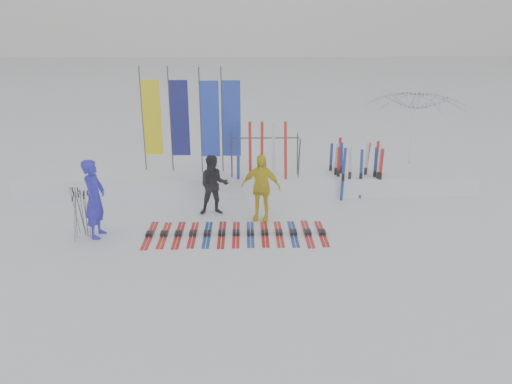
{
  "coord_description": "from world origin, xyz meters",
  "views": [
    {
      "loc": [
        -0.08,
        -10.23,
        5.17
      ],
      "look_at": [
        0.2,
        1.6,
        1.0
      ],
      "focal_mm": 35.0,
      "sensor_mm": 36.0,
      "label": 1
    }
  ],
  "objects_px": {
    "ski_row": "(236,233)",
    "person_yellow": "(261,187)",
    "ski_rack": "(265,151)",
    "tent_canopy": "(413,133)",
    "person_black": "(214,185)",
    "person_blue": "(95,199)"
  },
  "relations": [
    {
      "from": "person_black",
      "to": "ski_row",
      "type": "height_order",
      "value": "person_black"
    },
    {
      "from": "person_blue",
      "to": "tent_canopy",
      "type": "bearing_deg",
      "value": -56.86
    },
    {
      "from": "ski_row",
      "to": "ski_rack",
      "type": "bearing_deg",
      "value": 73.91
    },
    {
      "from": "person_yellow",
      "to": "ski_rack",
      "type": "bearing_deg",
      "value": 98.08
    },
    {
      "from": "tent_canopy",
      "to": "ski_row",
      "type": "bearing_deg",
      "value": -140.52
    },
    {
      "from": "person_yellow",
      "to": "ski_row",
      "type": "height_order",
      "value": "person_yellow"
    },
    {
      "from": "person_black",
      "to": "person_yellow",
      "type": "xyz_separation_m",
      "value": [
        1.27,
        -0.42,
        0.07
      ]
    },
    {
      "from": "person_blue",
      "to": "ski_row",
      "type": "bearing_deg",
      "value": -84.57
    },
    {
      "from": "ski_rack",
      "to": "person_yellow",
      "type": "bearing_deg",
      "value": -95.66
    },
    {
      "from": "person_blue",
      "to": "ski_row",
      "type": "xyz_separation_m",
      "value": [
        3.42,
        -0.01,
        -0.95
      ]
    },
    {
      "from": "person_black",
      "to": "ski_rack",
      "type": "xyz_separation_m",
      "value": [
        1.46,
        1.54,
        0.55
      ]
    },
    {
      "from": "person_black",
      "to": "tent_canopy",
      "type": "height_order",
      "value": "tent_canopy"
    },
    {
      "from": "person_black",
      "to": "person_yellow",
      "type": "distance_m",
      "value": 1.34
    },
    {
      "from": "person_yellow",
      "to": "ski_rack",
      "type": "distance_m",
      "value": 2.03
    },
    {
      "from": "person_black",
      "to": "tent_canopy",
      "type": "relative_size",
      "value": 0.51
    },
    {
      "from": "person_yellow",
      "to": "ski_row",
      "type": "relative_size",
      "value": 0.4
    },
    {
      "from": "ski_row",
      "to": "person_yellow",
      "type": "bearing_deg",
      "value": 56.62
    },
    {
      "from": "person_yellow",
      "to": "ski_row",
      "type": "bearing_deg",
      "value": -109.65
    },
    {
      "from": "ski_row",
      "to": "ski_rack",
      "type": "distance_m",
      "value": 3.38
    },
    {
      "from": "tent_canopy",
      "to": "person_yellow",
      "type": "bearing_deg",
      "value": -143.64
    },
    {
      "from": "person_blue",
      "to": "person_black",
      "type": "relative_size",
      "value": 1.19
    },
    {
      "from": "ski_rack",
      "to": "tent_canopy",
      "type": "bearing_deg",
      "value": 20.56
    }
  ]
}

